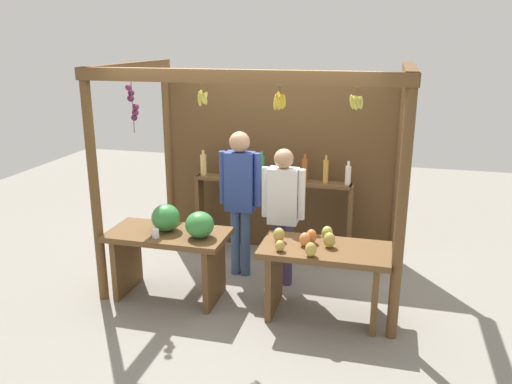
{
  "coord_description": "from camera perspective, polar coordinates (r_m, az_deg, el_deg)",
  "views": [
    {
      "loc": [
        1.34,
        -5.36,
        2.69
      ],
      "look_at": [
        0.0,
        -0.18,
        1.09
      ],
      "focal_mm": 36.31,
      "sensor_mm": 36.0,
      "label": 1
    }
  ],
  "objects": [
    {
      "name": "vendor_woman",
      "position": [
        5.65,
        3.0,
        -1.49
      ],
      "size": [
        0.48,
        0.21,
        1.56
      ],
      "rotation": [
        0.0,
        0.0,
        0.14
      ],
      "color": "#3D2F55",
      "rests_on": "ground"
    },
    {
      "name": "fruit_counter_left",
      "position": [
        5.52,
        -9.13,
        -5.33
      ],
      "size": [
        1.26,
        0.64,
        1.03
      ],
      "color": "brown",
      "rests_on": "ground"
    },
    {
      "name": "ground_plane",
      "position": [
        6.15,
        0.43,
        -9.31
      ],
      "size": [
        12.0,
        12.0,
        0.0
      ],
      "primitive_type": "plane",
      "color": "gray",
      "rests_on": "ground"
    },
    {
      "name": "bottle_shelf_unit",
      "position": [
        6.48,
        1.76,
        -0.15
      ],
      "size": [
        2.0,
        0.22,
        1.35
      ],
      "color": "brown",
      "rests_on": "ground"
    },
    {
      "name": "market_stall",
      "position": [
        6.08,
        1.43,
        4.43
      ],
      "size": [
        3.12,
        1.94,
        2.43
      ],
      "color": "brown",
      "rests_on": "ground"
    },
    {
      "name": "vendor_man",
      "position": [
        5.85,
        -1.77,
        0.17
      ],
      "size": [
        0.48,
        0.23,
        1.71
      ],
      "rotation": [
        0.0,
        0.0,
        0.07
      ],
      "color": "#3A527D",
      "rests_on": "ground"
    },
    {
      "name": "fruit_counter_right",
      "position": [
        5.17,
        7.34,
        -7.9
      ],
      "size": [
        1.26,
        0.64,
        0.89
      ],
      "color": "brown",
      "rests_on": "ground"
    }
  ]
}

